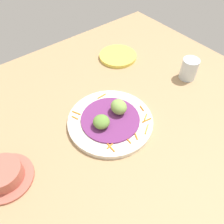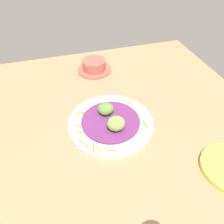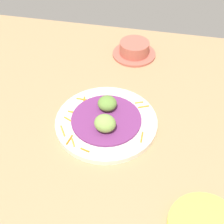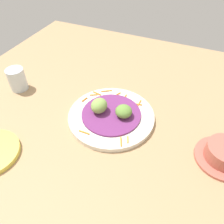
{
  "view_description": "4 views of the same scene",
  "coord_description": "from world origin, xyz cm",
  "px_view_note": "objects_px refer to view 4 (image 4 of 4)",
  "views": [
    {
      "loc": [
        -33.74,
        -33.19,
        59.27
      ],
      "look_at": [
        -3.47,
        4.59,
        4.95
      ],
      "focal_mm": 37.13,
      "sensor_mm": 36.0,
      "label": 1
    },
    {
      "loc": [
        39.74,
        -9.29,
        51.38
      ],
      "look_at": [
        -6.77,
        4.35,
        5.95
      ],
      "focal_mm": 33.99,
      "sensor_mm": 36.0,
      "label": 2
    },
    {
      "loc": [
        51.32,
        16.6,
        63.64
      ],
      "look_at": [
        -6.97,
        4.56,
        4.9
      ],
      "focal_mm": 51.09,
      "sensor_mm": 36.0,
      "label": 3
    },
    {
      "loc": [
        -25.16,
        48.93,
        52.42
      ],
      "look_at": [
        -5.46,
        3.69,
        5.01
      ],
      "focal_mm": 35.93,
      "sensor_mm": 36.0,
      "label": 4
    }
  ],
  "objects_px": {
    "main_plate": "(111,116)",
    "guac_scoop_left": "(99,106)",
    "terracotta_bowl": "(224,154)",
    "guac_scoop_center": "(124,111)",
    "water_glass": "(17,79)"
  },
  "relations": [
    {
      "from": "guac_scoop_center",
      "to": "water_glass",
      "type": "distance_m",
      "value": 0.4
    },
    {
      "from": "main_plate",
      "to": "guac_scoop_left",
      "type": "relative_size",
      "value": 4.9
    },
    {
      "from": "main_plate",
      "to": "guac_scoop_center",
      "type": "height_order",
      "value": "guac_scoop_center"
    },
    {
      "from": "main_plate",
      "to": "guac_scoop_left",
      "type": "distance_m",
      "value": 0.05
    },
    {
      "from": "terracotta_bowl",
      "to": "main_plate",
      "type": "bearing_deg",
      "value": -3.89
    },
    {
      "from": "guac_scoop_left",
      "to": "guac_scoop_center",
      "type": "relative_size",
      "value": 1.08
    },
    {
      "from": "main_plate",
      "to": "terracotta_bowl",
      "type": "bearing_deg",
      "value": 176.11
    },
    {
      "from": "guac_scoop_center",
      "to": "terracotta_bowl",
      "type": "bearing_deg",
      "value": 174.52
    },
    {
      "from": "main_plate",
      "to": "water_glass",
      "type": "height_order",
      "value": "water_glass"
    },
    {
      "from": "guac_scoop_left",
      "to": "terracotta_bowl",
      "type": "distance_m",
      "value": 0.37
    },
    {
      "from": "guac_scoop_left",
      "to": "water_glass",
      "type": "relative_size",
      "value": 0.68
    },
    {
      "from": "water_glass",
      "to": "terracotta_bowl",
      "type": "bearing_deg",
      "value": 177.56
    },
    {
      "from": "guac_scoop_center",
      "to": "water_glass",
      "type": "relative_size",
      "value": 0.64
    },
    {
      "from": "main_plate",
      "to": "guac_scoop_center",
      "type": "relative_size",
      "value": 5.28
    },
    {
      "from": "terracotta_bowl",
      "to": "water_glass",
      "type": "distance_m",
      "value": 0.7
    }
  ]
}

